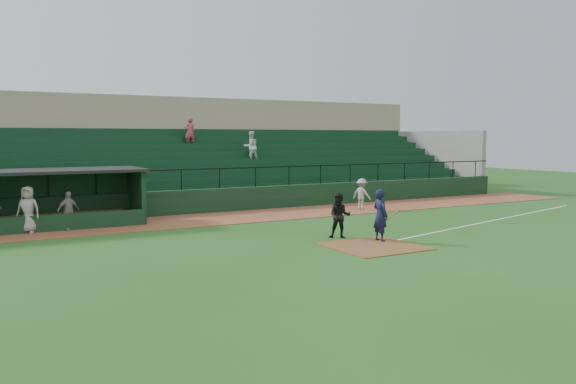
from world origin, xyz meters
TOP-DOWN VIEW (x-y plane):
  - ground at (0.00, 0.00)m, footprint 90.00×90.00m
  - warning_track at (0.00, 8.00)m, footprint 40.00×4.00m
  - home_plate_dirt at (0.00, -1.00)m, footprint 3.00×3.00m
  - foul_line at (8.00, 1.20)m, footprint 17.49×4.44m
  - stadium_structure at (-0.00, 16.46)m, footprint 38.00×13.08m
  - dugout at (-9.75, 9.56)m, footprint 8.90×3.20m
  - batter_at_plate at (0.84, -0.31)m, footprint 1.03×0.72m
  - umpire at (-0.07, 0.96)m, footprint 1.04×1.01m
  - runner at (5.78, 7.45)m, footprint 0.93×1.18m
  - dugout_player_a at (-8.58, 7.86)m, footprint 0.99×0.65m
  - dugout_player_b at (-10.06, 7.86)m, footprint 1.06×0.94m

SIDE VIEW (x-z plane):
  - ground at x=0.00m, z-range 0.00..0.00m
  - foul_line at x=8.00m, z-range 0.00..0.01m
  - warning_track at x=0.00m, z-range 0.00..0.03m
  - home_plate_dirt at x=0.00m, z-range 0.00..0.03m
  - dugout_player_a at x=-8.58m, z-range 0.03..1.59m
  - runner at x=5.78m, z-range 0.03..1.63m
  - umpire at x=-0.07m, z-range 0.00..1.69m
  - dugout_player_b at x=-10.06m, z-range 0.03..1.86m
  - batter_at_plate at x=0.84m, z-range 0.00..1.90m
  - dugout at x=-9.75m, z-range 0.12..2.54m
  - stadium_structure at x=0.00m, z-range -0.90..5.50m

